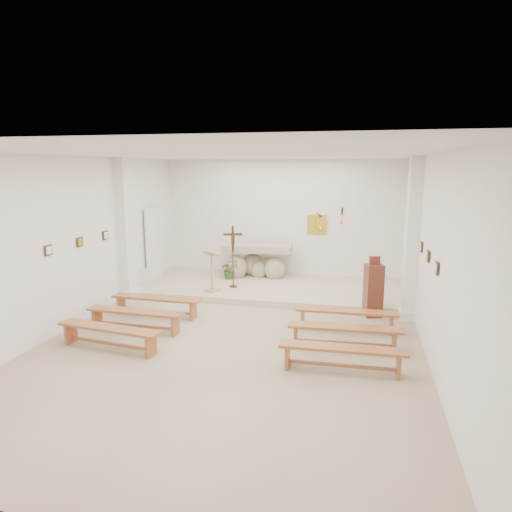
% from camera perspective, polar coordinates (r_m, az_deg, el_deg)
% --- Properties ---
extents(ground, '(7.00, 10.00, 0.00)m').
position_cam_1_polar(ground, '(9.11, -2.42, -9.98)').
color(ground, '#C1A88B').
rests_on(ground, ground).
extents(wall_left, '(0.02, 10.00, 3.50)m').
position_cam_1_polar(wall_left, '(10.14, -21.90, 1.63)').
color(wall_left, white).
rests_on(wall_left, ground).
extents(wall_right, '(0.02, 10.00, 3.50)m').
position_cam_1_polar(wall_right, '(8.42, 21.03, -0.08)').
color(wall_right, white).
rests_on(wall_right, ground).
extents(wall_back, '(7.00, 0.02, 3.50)m').
position_cam_1_polar(wall_back, '(13.47, 3.18, 4.54)').
color(wall_back, white).
rests_on(wall_back, ground).
extents(ceiling, '(7.00, 10.00, 0.02)m').
position_cam_1_polar(ceiling, '(8.51, -2.62, 12.53)').
color(ceiling, silver).
rests_on(ceiling, wall_back).
extents(sanctuary_platform, '(6.98, 3.00, 0.15)m').
position_cam_1_polar(sanctuary_platform, '(12.33, 1.91, -3.98)').
color(sanctuary_platform, beige).
rests_on(sanctuary_platform, ground).
extents(pilaster_left, '(0.26, 0.55, 3.50)m').
position_cam_1_polar(pilaster_left, '(11.76, -15.88, 3.20)').
color(pilaster_left, white).
rests_on(pilaster_left, ground).
extents(pilaster_right, '(0.26, 0.55, 3.50)m').
position_cam_1_polar(pilaster_right, '(10.36, 18.90, 2.02)').
color(pilaster_right, white).
rests_on(pilaster_right, ground).
extents(gold_wall_relief, '(0.55, 0.04, 0.55)m').
position_cam_1_polar(gold_wall_relief, '(13.31, 7.63, 3.95)').
color(gold_wall_relief, gold).
rests_on(gold_wall_relief, wall_back).
extents(sanctuary_lamp, '(0.11, 0.36, 0.44)m').
position_cam_1_polar(sanctuary_lamp, '(12.99, 10.62, 4.40)').
color(sanctuary_lamp, black).
rests_on(sanctuary_lamp, wall_back).
extents(station_frame_left_front, '(0.03, 0.20, 0.20)m').
position_cam_1_polar(station_frame_left_front, '(9.50, -24.52, 0.66)').
color(station_frame_left_front, '#392619').
rests_on(station_frame_left_front, wall_left).
extents(station_frame_left_mid, '(0.03, 0.20, 0.20)m').
position_cam_1_polar(station_frame_left_mid, '(10.29, -21.16, 1.65)').
color(station_frame_left_mid, '#392619').
rests_on(station_frame_left_mid, wall_left).
extents(station_frame_left_rear, '(0.03, 0.20, 0.20)m').
position_cam_1_polar(station_frame_left_rear, '(11.12, -18.30, 2.48)').
color(station_frame_left_rear, '#392619').
rests_on(station_frame_left_rear, wall_left).
extents(station_frame_right_front, '(0.03, 0.20, 0.20)m').
position_cam_1_polar(station_frame_right_front, '(7.64, 21.66, -1.41)').
color(station_frame_right_front, '#392619').
rests_on(station_frame_right_front, wall_right).
extents(station_frame_right_mid, '(0.03, 0.20, 0.20)m').
position_cam_1_polar(station_frame_right_mid, '(8.62, 20.71, -0.02)').
color(station_frame_right_mid, '#392619').
rests_on(station_frame_right_mid, wall_right).
extents(station_frame_right_rear, '(0.03, 0.20, 0.20)m').
position_cam_1_polar(station_frame_right_rear, '(9.59, 19.95, 1.09)').
color(station_frame_right_rear, '#392619').
rests_on(station_frame_right_rear, wall_right).
extents(radiator_left, '(0.10, 0.85, 0.52)m').
position_cam_1_polar(radiator_left, '(12.66, -14.25, -3.01)').
color(radiator_left, silver).
rests_on(radiator_left, ground).
extents(radiator_right, '(0.10, 0.85, 0.52)m').
position_cam_1_polar(radiator_right, '(11.35, 18.40, -4.85)').
color(radiator_right, silver).
rests_on(radiator_right, ground).
extents(altar, '(2.03, 0.94, 1.02)m').
position_cam_1_polar(altar, '(13.21, 0.03, -0.88)').
color(altar, beige).
rests_on(altar, sanctuary_platform).
extents(lectern, '(0.46, 0.42, 1.07)m').
position_cam_1_polar(lectern, '(11.65, -5.61, -1.87)').
color(lectern, tan).
rests_on(lectern, sanctuary_platform).
extents(crucifix_stand, '(0.48, 0.21, 1.63)m').
position_cam_1_polar(crucifix_stand, '(11.92, -2.90, 0.49)').
color(crucifix_stand, '#3E2413').
rests_on(crucifix_stand, sanctuary_platform).
extents(potted_plant, '(0.63, 0.61, 0.55)m').
position_cam_1_polar(potted_plant, '(12.98, -3.31, -1.64)').
color(potted_plant, '#275120').
rests_on(potted_plant, sanctuary_platform).
extents(donation_pedestal, '(0.46, 0.46, 1.36)m').
position_cam_1_polar(donation_pedestal, '(10.44, 14.44, -4.12)').
color(donation_pedestal, '#582A19').
rests_on(donation_pedestal, ground).
extents(bench_left_front, '(2.05, 0.39, 0.43)m').
position_cam_1_polar(bench_left_front, '(10.43, -12.36, -5.62)').
color(bench_left_front, '#A85A30').
rests_on(bench_left_front, ground).
extents(bench_right_front, '(2.05, 0.36, 0.43)m').
position_cam_1_polar(bench_right_front, '(9.48, 11.23, -7.27)').
color(bench_right_front, '#A85A30').
rests_on(bench_right_front, ground).
extents(bench_left_second, '(2.05, 0.39, 0.43)m').
position_cam_1_polar(bench_left_second, '(9.59, -14.88, -7.21)').
color(bench_left_second, '#A85A30').
rests_on(bench_left_second, ground).
extents(bench_right_second, '(2.05, 0.42, 0.43)m').
position_cam_1_polar(bench_right_second, '(8.55, 11.00, -9.31)').
color(bench_right_second, '#A85A30').
rests_on(bench_right_second, ground).
extents(bench_left_third, '(2.07, 0.59, 0.43)m').
position_cam_1_polar(bench_left_third, '(8.79, -17.90, -9.08)').
color(bench_left_third, '#A85A30').
rests_on(bench_left_third, ground).
extents(bench_right_third, '(2.05, 0.37, 0.43)m').
position_cam_1_polar(bench_right_third, '(7.63, 10.70, -11.84)').
color(bench_right_third, '#A85A30').
rests_on(bench_right_third, ground).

